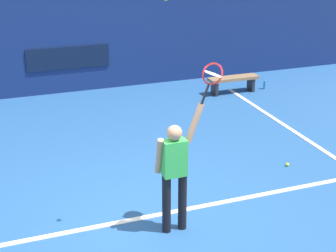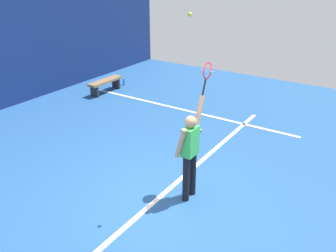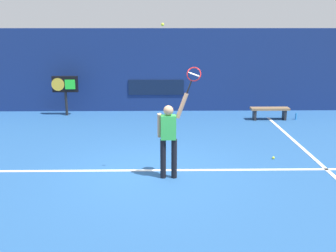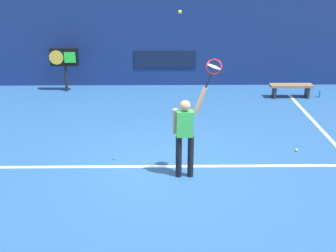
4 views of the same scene
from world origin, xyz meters
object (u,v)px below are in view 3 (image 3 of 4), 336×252
(tennis_player, at_px, (169,135))
(court_bench, at_px, (270,111))
(tennis_ball, at_px, (163,25))
(scoreboard_clock, at_px, (65,86))
(tennis_racket, at_px, (193,76))
(spare_ball, at_px, (273,158))
(water_bottle, at_px, (296,116))

(tennis_player, height_order, court_bench, tennis_player)
(tennis_ball, bearing_deg, scoreboard_clock, 119.74)
(tennis_racket, xyz_separation_m, tennis_ball, (-0.66, 0.00, 1.07))
(tennis_ball, relative_size, scoreboard_clock, 0.05)
(tennis_racket, relative_size, spare_ball, 9.20)
(tennis_racket, bearing_deg, tennis_ball, 179.74)
(tennis_racket, bearing_deg, tennis_player, 179.54)
(court_bench, bearing_deg, tennis_ball, -125.05)
(tennis_ball, distance_m, water_bottle, 8.14)
(tennis_ball, xyz_separation_m, court_bench, (3.92, 5.59, -3.07))
(scoreboard_clock, bearing_deg, spare_ball, -38.37)
(tennis_player, relative_size, spare_ball, 28.98)
(tennis_ball, bearing_deg, tennis_racket, -0.26)
(tennis_ball, xyz_separation_m, scoreboard_clock, (-3.68, 6.44, -2.26))
(water_bottle, bearing_deg, tennis_player, -130.54)
(tennis_ball, xyz_separation_m, water_bottle, (4.91, 5.59, -3.29))
(tennis_ball, distance_m, spare_ball, 4.61)
(tennis_ball, bearing_deg, spare_ball, 23.23)
(court_bench, height_order, water_bottle, court_bench)
(spare_ball, bearing_deg, tennis_player, -155.82)
(tennis_racket, xyz_separation_m, spare_ball, (2.23, 1.24, -2.31))
(tennis_ball, distance_m, scoreboard_clock, 7.75)
(water_bottle, bearing_deg, scoreboard_clock, 174.41)
(tennis_player, distance_m, scoreboard_clock, 7.48)
(tennis_ball, height_order, spare_ball, tennis_ball)
(scoreboard_clock, height_order, spare_ball, scoreboard_clock)
(tennis_racket, distance_m, spare_ball, 3.44)
(court_bench, bearing_deg, tennis_player, -124.16)
(tennis_racket, relative_size, water_bottle, 2.61)
(scoreboard_clock, bearing_deg, tennis_player, -59.39)
(spare_ball, bearing_deg, water_bottle, 65.05)
(tennis_player, distance_m, water_bottle, 7.41)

